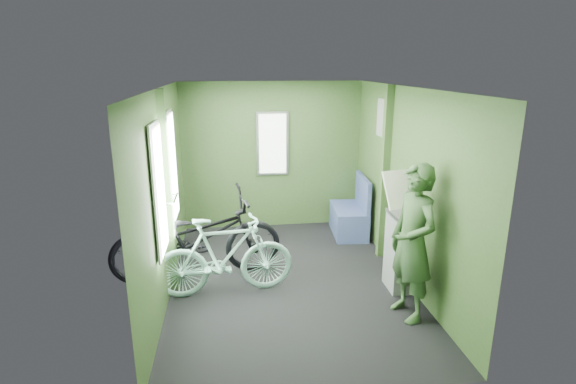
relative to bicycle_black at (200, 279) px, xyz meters
name	(u,v)px	position (x,y,z in m)	size (l,w,h in m)	color
room	(285,165)	(1.05, -0.16, 1.44)	(4.00, 4.02, 2.31)	black
bicycle_black	(200,279)	(0.00, 0.00, 0.00)	(0.72, 2.06, 1.08)	black
bicycle_mint	(226,294)	(0.32, -0.43, 0.00)	(0.44, 1.57, 0.94)	#A1E3D3
passenger	(413,243)	(2.21, -1.13, 0.82)	(0.52, 0.76, 1.63)	#36562F
waste_box	(401,251)	(2.34, -0.54, 0.47)	(0.27, 0.38, 0.93)	gray
bench_seat	(350,217)	(2.23, 1.25, 0.27)	(0.54, 0.89, 0.91)	navy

